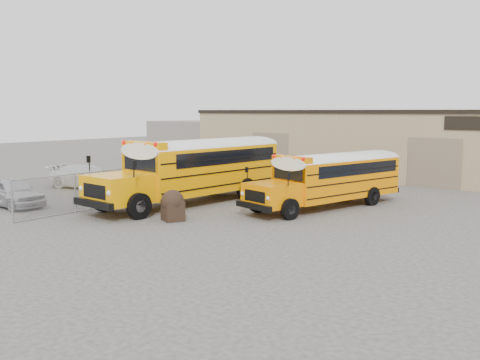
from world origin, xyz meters
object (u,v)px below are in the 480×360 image
Objects in this scene: school_bus_right at (398,168)px; car_white at (87,176)px; school_bus_left at (278,157)px; car_dark at (167,168)px; car_silver at (12,192)px; tarp_bundle at (173,205)px.

car_white is at bearing -150.79° from school_bus_right.
school_bus_right is at bearing 14.14° from school_bus_left.
car_white is 5.64m from car_dark.
car_silver is 11.70m from car_dark.
school_bus_right is 2.26× the size of car_silver.
car_silver is at bearing 174.47° from car_dark.
school_bus_left is at bearing -25.74° from car_silver.
school_bus_right is at bearing -89.72° from car_dark.
tarp_bundle is 11.58m from car_white.
car_white is at bearing -141.77° from school_bus_left.
car_white is 0.94× the size of car_dark.
car_white is (-11.02, 3.57, 0.02)m from tarp_bundle.
school_bus_left is 2.36× the size of car_white.
car_dark is (-1.40, 11.61, 0.14)m from car_silver.
school_bus_right is 18.07m from car_white.
car_dark is (1.15, 5.52, 0.15)m from car_white.
school_bus_right reaches higher than car_white.
school_bus_left reaches higher than school_bus_right.
tarp_bundle is 8.83m from car_silver.
school_bus_right is at bearing -41.15° from car_silver.
school_bus_left is at bearing -90.98° from car_dark.
tarp_bundle is 0.26× the size of car_dark.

